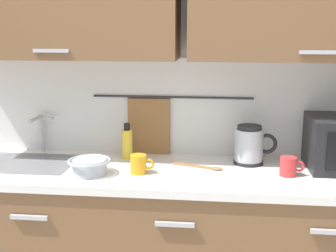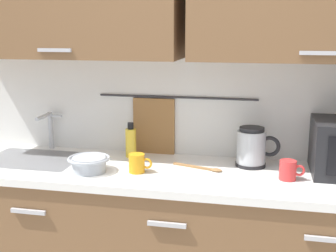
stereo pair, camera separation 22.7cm
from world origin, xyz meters
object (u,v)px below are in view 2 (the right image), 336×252
Objects in this scene: electric_kettle at (252,147)px; mug_near_sink at (137,163)px; mug_by_kettle at (288,170)px; dish_soap_bottle at (131,142)px; mixing_bowl at (89,163)px; wooden_spoon at (203,168)px.

electric_kettle is 0.60m from mug_near_sink.
mug_by_kettle is (0.73, 0.04, 0.00)m from mug_near_sink.
dish_soap_bottle is at bearing 113.30° from mug_near_sink.
electric_kettle is at bearing 134.03° from mug_by_kettle.
dish_soap_bottle is at bearing 165.69° from mug_by_kettle.
wooden_spoon is at bearing 16.19° from mixing_bowl.
wooden_spoon is (0.56, 0.16, -0.04)m from mixing_bowl.
mug_near_sink is at bearing -157.57° from electric_kettle.
electric_kettle reaches higher than wooden_spoon.
electric_kettle is 1.89× the size of mug_near_sink.
mixing_bowl is (-0.80, -0.27, -0.06)m from electric_kettle.
dish_soap_bottle reaches higher than wooden_spoon.
mixing_bowl is 1.78× the size of mug_by_kettle.
electric_kettle is at bearing 24.37° from wooden_spoon.
mixing_bowl is at bearing -161.26° from electric_kettle.
electric_kettle is 1.06× the size of mixing_bowl.
mixing_bowl is 0.58m from wooden_spoon.
mug_near_sink is 1.00× the size of mug_by_kettle.
mug_by_kettle reaches higher than wooden_spoon.
dish_soap_bottle is 0.72× the size of wooden_spoon.
mug_by_kettle is at bearing 3.49° from mug_near_sink.
mug_near_sink is at bearing -66.70° from dish_soap_bottle.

